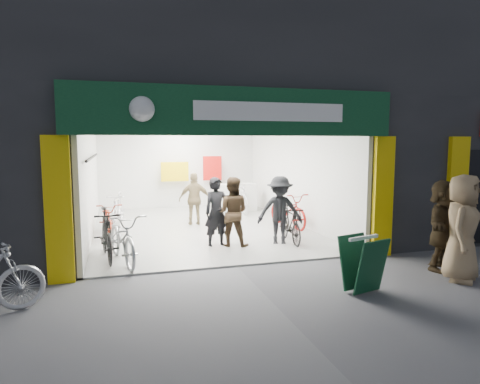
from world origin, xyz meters
name	(u,v)px	position (x,y,z in m)	size (l,w,h in m)	color
ground	(237,267)	(0.00, 0.00, 0.00)	(60.00, 60.00, 0.00)	#56565B
building	(221,81)	(0.91, 4.99, 4.31)	(17.00, 10.27, 8.00)	#232326
bike_left_front	(123,238)	(-2.18, 0.90, 0.54)	(0.71, 2.04, 1.07)	#B0B0B4
bike_left_midfront	(107,235)	(-2.50, 1.25, 0.55)	(0.51, 1.82, 1.09)	black
bike_left_midback	(108,220)	(-2.50, 3.50, 0.47)	(0.62, 1.77, 0.93)	maroon
bike_left_back	(118,210)	(-2.24, 4.69, 0.52)	(0.48, 1.72, 1.03)	silver
bike_right_front	(290,224)	(1.80, 1.59, 0.47)	(0.44, 1.55, 0.93)	black
bike_right_mid	(288,210)	(2.50, 3.40, 0.52)	(0.68, 1.96, 1.03)	maroon
bike_right_back	(241,197)	(1.87, 6.11, 0.57)	(0.53, 1.88, 1.13)	#BCBCC1
customer_a	(217,212)	(-0.02, 1.71, 0.83)	(0.61, 0.40, 1.66)	black
customer_b	(232,212)	(0.33, 1.62, 0.83)	(0.81, 0.63, 1.67)	#3D2B1B
customer_c	(280,211)	(1.48, 1.48, 0.83)	(1.08, 0.62, 1.67)	black
customer_d	(195,199)	(-0.06, 4.39, 0.79)	(0.93, 0.39, 1.58)	olive
pedestrian_near	(462,228)	(3.62, -1.91, 0.96)	(0.94, 0.61, 1.92)	#977B58
pedestrian_far	(443,225)	(3.78, -1.26, 0.88)	(1.64, 0.52, 1.76)	#312616
sandwich_board	(363,263)	(1.59, -1.96, 0.50)	(0.72, 0.74, 0.92)	#0F3E23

